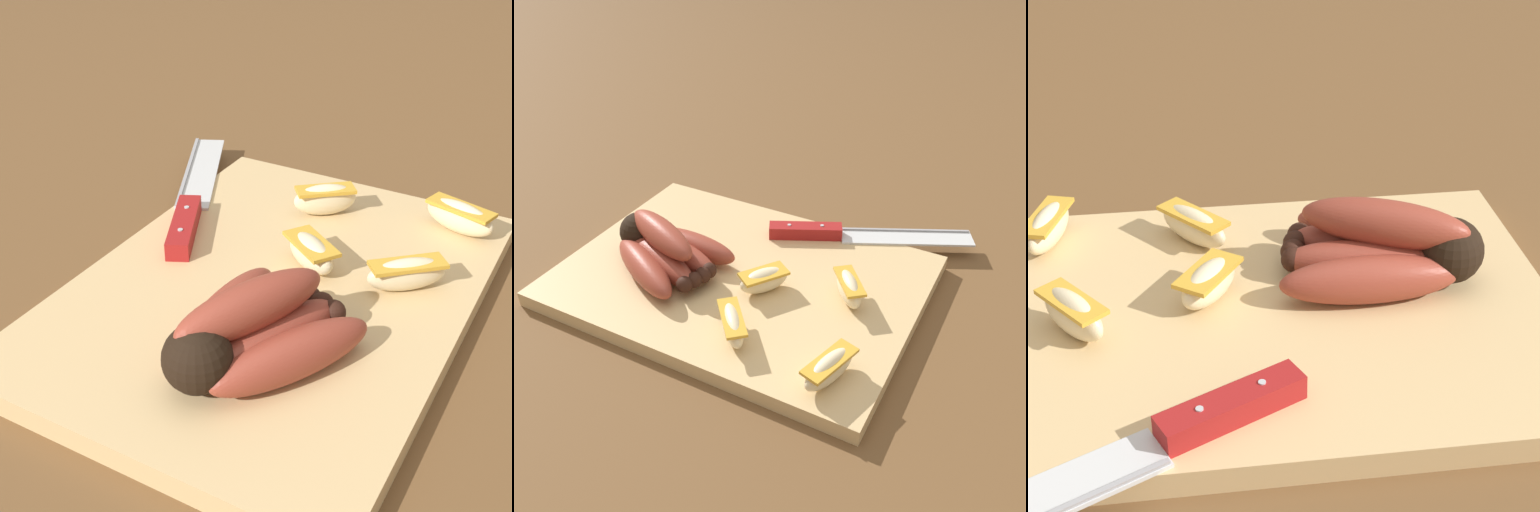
{
  "view_description": "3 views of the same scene",
  "coord_description": "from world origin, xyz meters",
  "views": [
    {
      "loc": [
        0.47,
        0.23,
        0.38
      ],
      "look_at": [
        -0.01,
        -0.04,
        0.04
      ],
      "focal_mm": 50.97,
      "sensor_mm": 36.0,
      "label": 1
    },
    {
      "loc": [
        -0.32,
        0.5,
        0.47
      ],
      "look_at": [
        -0.03,
        -0.04,
        0.04
      ],
      "focal_mm": 41.56,
      "sensor_mm": 36.0,
      "label": 2
    },
    {
      "loc": [
        -0.05,
        -0.53,
        0.39
      ],
      "look_at": [
        0.02,
        0.0,
        0.05
      ],
      "focal_mm": 59.31,
      "sensor_mm": 36.0,
      "label": 3
    }
  ],
  "objects": [
    {
      "name": "apple_wedge_near",
      "position": [
        -0.05,
        0.09,
        0.04
      ],
      "size": [
        0.06,
        0.07,
        0.03
      ],
      "color": "beige",
      "rests_on": "cutting_board"
    },
    {
      "name": "apple_wedge_far",
      "position": [
        -0.14,
        -0.03,
        0.04
      ],
      "size": [
        0.06,
        0.06,
        0.03
      ],
      "color": "beige",
      "rests_on": "cutting_board"
    },
    {
      "name": "apple_wedge_middle",
      "position": [
        -0.17,
        0.1,
        0.04
      ],
      "size": [
        0.04,
        0.08,
        0.03
      ],
      "color": "beige",
      "rests_on": "cutting_board"
    },
    {
      "name": "chefs_knife",
      "position": [
        -0.08,
        -0.15,
        0.03
      ],
      "size": [
        0.26,
        0.15,
        0.02
      ],
      "color": "silver",
      "rests_on": "cutting_board"
    },
    {
      "name": "apple_wedge_extra",
      "position": [
        -0.04,
        0.0,
        0.04
      ],
      "size": [
        0.06,
        0.07,
        0.03
      ],
      "color": "beige",
      "rests_on": "cutting_board"
    },
    {
      "name": "ground_plane",
      "position": [
        0.0,
        0.0,
        0.0
      ],
      "size": [
        6.0,
        6.0,
        0.0
      ],
      "primitive_type": "plane",
      "color": "brown"
    },
    {
      "name": "banana_bunch",
      "position": [
        0.1,
        0.02,
        0.04
      ],
      "size": [
        0.16,
        0.14,
        0.07
      ],
      "color": "black",
      "rests_on": "cutting_board"
    },
    {
      "name": "cutting_board",
      "position": [
        -0.0,
        -0.01,
        0.01
      ],
      "size": [
        0.44,
        0.32,
        0.02
      ],
      "primitive_type": "cube",
      "color": "tan",
      "rests_on": "ground_plane"
    }
  ]
}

